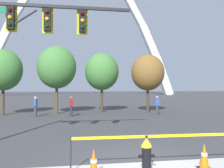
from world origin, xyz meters
The scene contains 14 objects.
ground_plane centered at (0.00, 0.00, 0.00)m, with size 240.00×240.00×0.00m, color #3D3D3F.
fire_hydrant centered at (0.01, -0.91, 0.47)m, with size 0.46×0.48×0.99m.
caution_tape_barrier centered at (0.40, -0.81, 0.69)m, with size 4.97×0.14×1.02m.
traffic_cone_by_hydrant centered at (1.70, -0.99, 0.36)m, with size 0.36×0.36×0.73m.
traffic_cone_mid_sidewalk centered at (-1.47, -1.10, 0.36)m, with size 0.36×0.36×0.73m.
traffic_signal_gantry centered at (-4.08, 2.58, 4.27)m, with size 6.42×0.44×6.00m.
monument_arch centered at (0.00, 61.81, 17.78)m, with size 55.36×2.24×39.83m.
tree_far_left centered at (-7.76, 14.07, 3.78)m, with size 3.16×3.16×5.52m.
tree_left_mid centered at (-3.39, 14.35, 4.07)m, with size 3.40×3.40×5.95m.
tree_center_left centered at (0.69, 15.16, 3.78)m, with size 3.16×3.16×5.53m.
tree_center_right centered at (4.93, 14.41, 3.69)m, with size 3.09×3.09×5.40m.
pedestrian_walking_left centered at (4.92, 11.85, 0.82)m, with size 0.37×0.26×1.59m.
pedestrian_standing_center centered at (-2.13, 12.20, 0.82)m, with size 0.34×0.39×1.59m.
pedestrian_walking_right centered at (-4.91, 12.45, 0.82)m, with size 0.25×0.37×1.59m.
Camera 1 is at (-2.02, -7.45, 2.34)m, focal length 38.99 mm.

